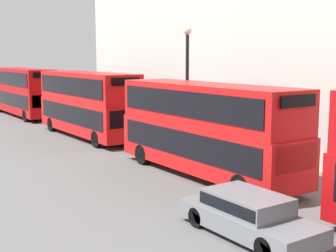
{
  "coord_description": "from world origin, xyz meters",
  "views": [
    {
      "loc": [
        -11.35,
        2.92,
        5.34
      ],
      "look_at": [
        0.48,
        20.24,
        2.2
      ],
      "focal_mm": 50.0,
      "sensor_mm": 36.0,
      "label": 1
    }
  ],
  "objects_px": {
    "bus_trailing": "(23,90)",
    "bus_third_in_queue": "(87,102)",
    "pedestrian": "(124,126)",
    "bus_second_in_queue": "(206,126)",
    "car_hatchback": "(248,213)"
  },
  "relations": [
    {
      "from": "bus_trailing",
      "to": "pedestrian",
      "type": "height_order",
      "value": "bus_trailing"
    },
    {
      "from": "pedestrian",
      "to": "bus_trailing",
      "type": "bearing_deg",
      "value": 97.84
    },
    {
      "from": "bus_trailing",
      "to": "bus_third_in_queue",
      "type": "bearing_deg",
      "value": -90.0
    },
    {
      "from": "bus_trailing",
      "to": "pedestrian",
      "type": "xyz_separation_m",
      "value": [
        2.05,
        -14.89,
        -1.63
      ]
    },
    {
      "from": "pedestrian",
      "to": "bus_second_in_queue",
      "type": "bearing_deg",
      "value": -100.36
    },
    {
      "from": "bus_third_in_queue",
      "to": "car_hatchback",
      "type": "bearing_deg",
      "value": -100.3
    },
    {
      "from": "bus_second_in_queue",
      "to": "pedestrian",
      "type": "bearing_deg",
      "value": 79.64
    },
    {
      "from": "bus_trailing",
      "to": "pedestrian",
      "type": "distance_m",
      "value": 15.11
    },
    {
      "from": "car_hatchback",
      "to": "pedestrian",
      "type": "distance_m",
      "value": 18.29
    },
    {
      "from": "bus_trailing",
      "to": "car_hatchback",
      "type": "relative_size",
      "value": 2.49
    },
    {
      "from": "bus_second_in_queue",
      "to": "bus_trailing",
      "type": "relative_size",
      "value": 0.91
    },
    {
      "from": "bus_third_in_queue",
      "to": "car_hatchback",
      "type": "distance_m",
      "value": 19.08
    },
    {
      "from": "bus_second_in_queue",
      "to": "car_hatchback",
      "type": "distance_m",
      "value": 7.29
    },
    {
      "from": "pedestrian",
      "to": "car_hatchback",
      "type": "bearing_deg",
      "value": -107.33
    },
    {
      "from": "car_hatchback",
      "to": "pedestrian",
      "type": "bearing_deg",
      "value": 72.67
    }
  ]
}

